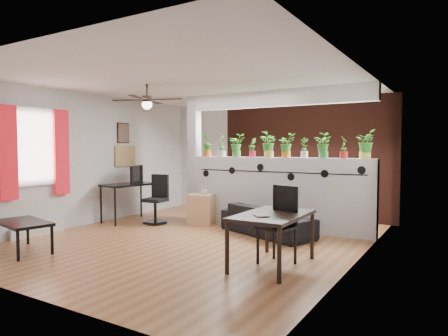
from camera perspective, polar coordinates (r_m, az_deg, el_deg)
room_shell at (r=6.63m, az=-3.97°, el=0.90°), size 6.30×7.10×2.90m
partition_wall at (r=7.59m, az=7.60°, el=-3.58°), size 3.60×0.18×1.35m
ceiling_header at (r=7.60m, az=7.70°, el=9.84°), size 3.60×0.18×0.30m
pier_column at (r=8.49m, az=-4.27°, el=1.36°), size 0.22×0.20×2.60m
brick_panel at (r=8.91m, az=11.42°, el=1.39°), size 3.90×0.05×2.60m
vine_decal at (r=7.47m, az=7.33°, el=-0.57°), size 3.31×0.01×0.30m
window_assembly at (r=7.64m, az=-25.35°, el=2.47°), size 0.09×1.30×1.55m
baseboard_heater at (r=7.76m, az=-25.05°, el=-8.06°), size 0.08×1.00×0.18m
corkboard at (r=9.02m, az=-13.93°, el=1.70°), size 0.03×0.60×0.45m
framed_art at (r=8.99m, az=-14.20°, el=4.88°), size 0.03×0.34×0.44m
ceiling_fan at (r=6.93m, az=-10.95°, el=9.35°), size 1.19×1.19×0.43m
potted_plant_0 at (r=8.30m, az=-2.42°, el=3.37°), size 0.27×0.30×0.47m
potted_plant_1 at (r=8.11m, az=-0.35°, el=3.30°), size 0.29×0.29×0.44m
potted_plant_2 at (r=7.93m, az=1.82°, el=3.34°), size 0.30×0.30×0.45m
potted_plant_3 at (r=7.77m, az=4.08°, el=3.04°), size 0.23×0.23×0.37m
potted_plant_4 at (r=7.61m, az=6.44°, el=3.47°), size 0.33×0.32×0.49m
potted_plant_5 at (r=7.47m, az=8.89°, el=3.30°), size 0.28×0.29×0.45m
potted_plant_6 at (r=7.35m, az=11.42°, el=3.00°), size 0.21×0.18×0.37m
potted_plant_7 at (r=7.24m, az=14.05°, el=3.25°), size 0.25×0.21×0.44m
potted_plant_8 at (r=7.14m, az=16.74°, el=2.99°), size 0.20×0.23×0.39m
potted_plant_9 at (r=7.06m, az=19.51°, el=3.36°), size 0.25×0.29×0.49m
sofa at (r=7.12m, az=6.15°, el=-7.48°), size 1.82×1.25×0.50m
cube_shelf at (r=8.06m, az=-3.20°, el=-5.85°), size 0.59×0.55×0.60m
cup at (r=7.99m, az=-2.91°, el=-3.39°), size 0.13×0.13×0.10m
computer_desk at (r=8.52m, az=-13.45°, el=-2.68°), size 0.73×1.16×0.79m
monitor at (r=8.61m, az=-12.77°, el=-1.43°), size 0.35×0.19×0.20m
office_chair at (r=8.19m, az=-9.57°, el=-4.87°), size 0.50×0.50×0.97m
dining_table at (r=5.23m, az=6.94°, el=-7.27°), size 0.78×1.26×0.68m
book at (r=4.99m, az=4.47°, el=-6.78°), size 0.27×0.27×0.02m
folding_chair at (r=5.39m, az=8.16°, el=-7.03°), size 0.50×0.50×1.03m
coffee_table at (r=6.60m, az=-26.79°, el=-7.23°), size 1.07×0.73×0.45m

